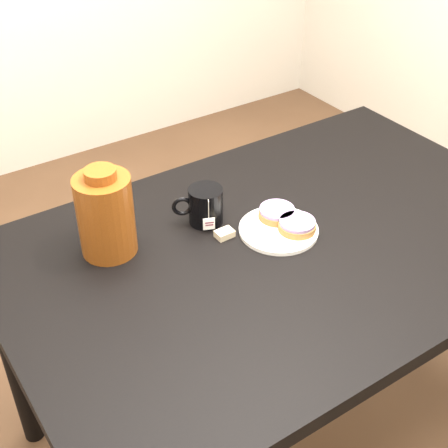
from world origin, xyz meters
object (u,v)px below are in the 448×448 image
(bagel_front, at_px, (297,225))
(bagel_package, at_px, (106,214))
(bagel_back, at_px, (277,213))
(teabag_pouch, at_px, (225,234))
(plate, at_px, (279,229))
(table, at_px, (284,264))
(mug, at_px, (205,205))

(bagel_front, distance_m, bagel_package, 0.47)
(bagel_back, xyz_separation_m, teabag_pouch, (-0.15, 0.02, -0.02))
(bagel_back, height_order, bagel_package, bagel_package)
(teabag_pouch, bearing_deg, plate, -25.02)
(plate, bearing_deg, teabag_pouch, 154.98)
(table, relative_size, bagel_package, 6.22)
(table, bearing_deg, teabag_pouch, 143.23)
(plate, relative_size, teabag_pouch, 4.45)
(bagel_front, relative_size, teabag_pouch, 2.96)
(bagel_package, bearing_deg, bagel_front, -25.37)
(bagel_package, bearing_deg, mug, -6.47)
(table, distance_m, bagel_back, 0.13)
(table, bearing_deg, plate, 85.79)
(bagel_front, xyz_separation_m, bagel_package, (-0.42, 0.20, 0.08))
(bagel_back, distance_m, teabag_pouch, 0.15)
(mug, height_order, bagel_package, bagel_package)
(plate, relative_size, mug, 1.43)
(teabag_pouch, bearing_deg, bagel_package, 156.83)
(table, relative_size, bagel_back, 12.07)
(bagel_package, bearing_deg, bagel_back, -17.32)
(plate, relative_size, bagel_front, 1.50)
(mug, bearing_deg, bagel_back, -8.93)
(table, xyz_separation_m, bagel_package, (-0.38, 0.20, 0.19))
(table, height_order, bagel_front, bagel_front)
(bagel_back, bearing_deg, mug, 147.52)
(mug, relative_size, bagel_package, 0.62)
(plate, xyz_separation_m, bagel_front, (0.03, -0.03, 0.02))
(teabag_pouch, relative_size, bagel_package, 0.20)
(table, bearing_deg, bagel_back, 69.39)
(table, relative_size, plate, 7.00)
(bagel_front, relative_size, bagel_package, 0.59)
(table, xyz_separation_m, bagel_back, (0.03, 0.07, 0.11))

